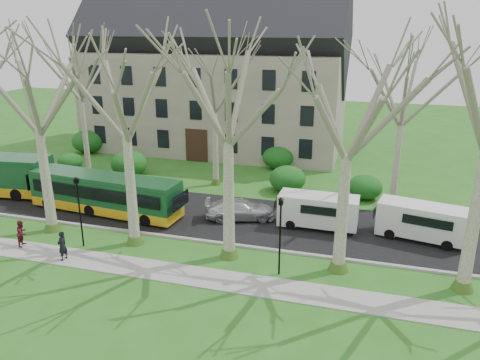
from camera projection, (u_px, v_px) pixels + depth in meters
name	position (u px, v px, depth m)	size (l,w,h in m)	color
ground	(182.00, 251.00, 27.54)	(120.00, 120.00, 0.00)	#2A621C
sidewalk	(164.00, 271.00, 25.26)	(70.00, 2.00, 0.06)	gray
road	(213.00, 216.00, 32.54)	(80.00, 8.00, 0.06)	black
curb	(192.00, 240.00, 28.89)	(80.00, 0.25, 0.14)	#A5A39E
building	(216.00, 71.00, 48.41)	(26.50, 12.20, 16.00)	gray
tree_row_verge	(179.00, 134.00, 25.59)	(49.00, 7.00, 14.00)	gray
tree_row_far	(219.00, 116.00, 36.00)	(33.00, 7.00, 12.00)	gray
lamp_row	(174.00, 218.00, 25.81)	(36.22, 0.22, 4.30)	black
hedges	(195.00, 164.00, 41.20)	(30.60, 8.60, 2.00)	#164E17
bus_follow	(105.00, 193.00, 32.71)	(11.22, 2.34, 2.80)	#144924
sedan	(240.00, 209.00, 31.82)	(1.92, 4.71, 1.37)	silver
van_a	(318.00, 212.00, 30.31)	(5.06, 1.84, 2.21)	silver
van_b	(421.00, 222.00, 28.64)	(5.15, 1.87, 2.25)	silver
pedestrian_a	(62.00, 246.00, 26.21)	(0.63, 0.41, 1.72)	black
pedestrian_b	(22.00, 233.00, 27.94)	(0.78, 0.61, 1.60)	#54131F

